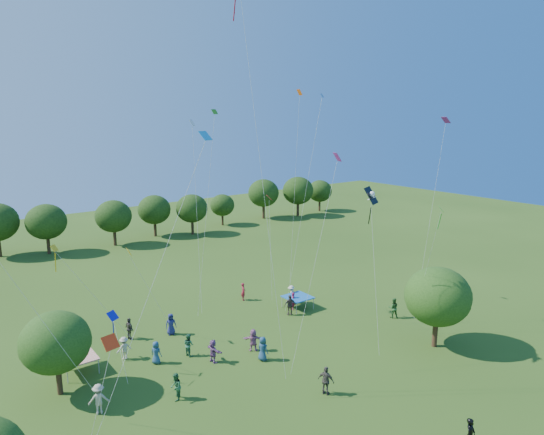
{
  "coord_description": "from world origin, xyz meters",
  "views": [
    {
      "loc": [
        -16.84,
        -8.14,
        16.83
      ],
      "look_at": [
        0.0,
        14.0,
        11.0
      ],
      "focal_mm": 32.0,
      "sensor_mm": 36.0,
      "label": 1
    }
  ],
  "objects_px": {
    "tent_red_stripe": "(78,358)",
    "pirate_kite": "(372,197)",
    "near_tree_east": "(438,296)",
    "tent_blue": "(298,297)",
    "red_high_kite": "(246,44)",
    "man_in_black": "(470,435)",
    "near_tree_north": "(55,342)"
  },
  "relations": [
    {
      "from": "near_tree_north",
      "to": "tent_red_stripe",
      "type": "height_order",
      "value": "near_tree_north"
    },
    {
      "from": "tent_blue",
      "to": "red_high_kite",
      "type": "relative_size",
      "value": 0.09
    },
    {
      "from": "near_tree_east",
      "to": "man_in_black",
      "type": "xyz_separation_m",
      "value": [
        -8.63,
        -8.0,
        -3.0
      ]
    },
    {
      "from": "pirate_kite",
      "to": "tent_red_stripe",
      "type": "bearing_deg",
      "value": 148.63
    },
    {
      "from": "tent_red_stripe",
      "to": "man_in_black",
      "type": "distance_m",
      "value": 24.34
    },
    {
      "from": "red_high_kite",
      "to": "near_tree_east",
      "type": "bearing_deg",
      "value": -14.94
    },
    {
      "from": "near_tree_north",
      "to": "pirate_kite",
      "type": "xyz_separation_m",
      "value": [
        18.51,
        -8.26,
        8.13
      ]
    },
    {
      "from": "near_tree_east",
      "to": "tent_red_stripe",
      "type": "xyz_separation_m",
      "value": [
        -22.2,
        12.21,
        -2.89
      ]
    },
    {
      "from": "near_tree_east",
      "to": "tent_red_stripe",
      "type": "bearing_deg",
      "value": 151.19
    },
    {
      "from": "pirate_kite",
      "to": "red_high_kite",
      "type": "relative_size",
      "value": 0.45
    },
    {
      "from": "near_tree_east",
      "to": "red_high_kite",
      "type": "distance_m",
      "value": 22.27
    },
    {
      "from": "tent_red_stripe",
      "to": "pirate_kite",
      "type": "height_order",
      "value": "pirate_kite"
    },
    {
      "from": "near_tree_east",
      "to": "tent_red_stripe",
      "type": "distance_m",
      "value": 25.5
    },
    {
      "from": "near_tree_north",
      "to": "tent_blue",
      "type": "bearing_deg",
      "value": 4.3
    },
    {
      "from": "man_in_black",
      "to": "pirate_kite",
      "type": "bearing_deg",
      "value": 59.79
    },
    {
      "from": "tent_red_stripe",
      "to": "red_high_kite",
      "type": "relative_size",
      "value": 0.09
    },
    {
      "from": "tent_blue",
      "to": "man_in_black",
      "type": "distance_m",
      "value": 20.45
    },
    {
      "from": "tent_blue",
      "to": "man_in_black",
      "type": "height_order",
      "value": "man_in_black"
    },
    {
      "from": "near_tree_east",
      "to": "pirate_kite",
      "type": "xyz_separation_m",
      "value": [
        -5.4,
        1.97,
        7.63
      ]
    },
    {
      "from": "tent_red_stripe",
      "to": "pirate_kite",
      "type": "bearing_deg",
      "value": -31.37
    },
    {
      "from": "near_tree_east",
      "to": "near_tree_north",
      "type": "bearing_deg",
      "value": 156.85
    },
    {
      "from": "tent_blue",
      "to": "red_high_kite",
      "type": "xyz_separation_m",
      "value": [
        -10.76,
        -7.99,
        19.66
      ]
    },
    {
      "from": "pirate_kite",
      "to": "near_tree_east",
      "type": "bearing_deg",
      "value": -20.02
    },
    {
      "from": "near_tree_north",
      "to": "red_high_kite",
      "type": "xyz_separation_m",
      "value": [
        9.76,
        -6.45,
        17.27
      ]
    },
    {
      "from": "tent_blue",
      "to": "pirate_kite",
      "type": "bearing_deg",
      "value": -101.59
    },
    {
      "from": "man_in_black",
      "to": "tent_blue",
      "type": "bearing_deg",
      "value": 62.91
    },
    {
      "from": "tent_red_stripe",
      "to": "tent_blue",
      "type": "relative_size",
      "value": 1.0
    },
    {
      "from": "man_in_black",
      "to": "pirate_kite",
      "type": "relative_size",
      "value": 0.17
    },
    {
      "from": "near_tree_north",
      "to": "man_in_black",
      "type": "relative_size",
      "value": 2.88
    },
    {
      "from": "tent_blue",
      "to": "man_in_black",
      "type": "xyz_separation_m",
      "value": [
        -5.24,
        -19.77,
        -0.11
      ]
    },
    {
      "from": "tent_red_stripe",
      "to": "red_high_kite",
      "type": "height_order",
      "value": "red_high_kite"
    },
    {
      "from": "near_tree_east",
      "to": "man_in_black",
      "type": "height_order",
      "value": "near_tree_east"
    }
  ]
}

